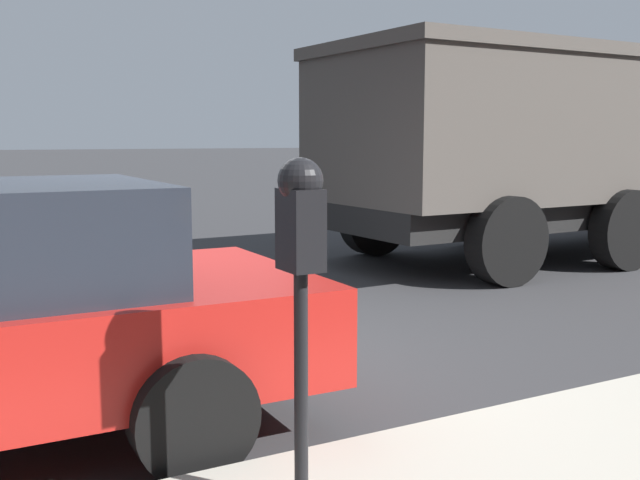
# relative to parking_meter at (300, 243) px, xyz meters

# --- Properties ---
(ground_plane) EXTENTS (220.00, 220.00, 0.00)m
(ground_plane) POSITION_rel_parking_meter_xyz_m (2.70, -0.28, -1.26)
(ground_plane) COLOR #333335
(parking_meter) EXTENTS (0.21, 0.19, 1.49)m
(parking_meter) POSITION_rel_parking_meter_xyz_m (0.00, 0.00, 0.00)
(parking_meter) COLOR black
(parking_meter) RESTS_ON sidewalk
(dump_truck) EXTENTS (3.22, 8.40, 2.97)m
(dump_truck) POSITION_rel_parking_meter_xyz_m (5.14, -7.32, 0.42)
(dump_truck) COLOR black
(dump_truck) RESTS_ON ground_plane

